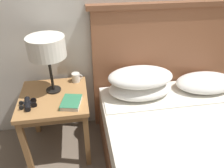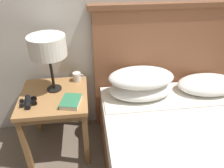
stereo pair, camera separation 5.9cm
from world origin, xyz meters
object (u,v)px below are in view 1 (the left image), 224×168
object	(u,v)px
nightstand	(55,103)
bed	(198,155)
table_lamp	(47,48)
book_on_nightstand	(71,102)
coffee_mug	(76,77)
binoculars_pair	(28,104)

from	to	relation	value
nightstand	bed	size ratio (longest dim) A/B	0.31
table_lamp	book_on_nightstand	distance (m)	0.48
nightstand	table_lamp	world-z (taller)	table_lamp
nightstand	coffee_mug	distance (m)	0.32
nightstand	coffee_mug	world-z (taller)	coffee_mug
bed	binoculars_pair	distance (m)	1.42
nightstand	table_lamp	bearing A→B (deg)	90.38
book_on_nightstand	bed	bearing A→B (deg)	-23.44
bed	table_lamp	size ratio (longest dim) A/B	3.93
bed	book_on_nightstand	bearing A→B (deg)	156.56
nightstand	binoculars_pair	size ratio (longest dim) A/B	3.75
nightstand	bed	xyz separation A→B (m)	(1.12, -0.56, -0.23)
nightstand	bed	distance (m)	1.27
nightstand	bed	bearing A→B (deg)	-26.78
coffee_mug	table_lamp	bearing A→B (deg)	-148.12
nightstand	coffee_mug	bearing A→B (deg)	46.19
nightstand	book_on_nightstand	bearing A→B (deg)	-43.64
nightstand	bed	world-z (taller)	bed
table_lamp	binoculars_pair	size ratio (longest dim) A/B	3.04
binoculars_pair	coffee_mug	xyz separation A→B (m)	(0.39, 0.33, 0.02)
bed	coffee_mug	xyz separation A→B (m)	(-0.92, 0.78, 0.35)
table_lamp	book_on_nightstand	bearing A→B (deg)	-56.40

